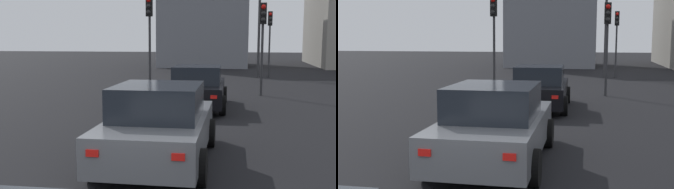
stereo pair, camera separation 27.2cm
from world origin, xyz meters
TOP-DOWN VIEW (x-y plane):
  - car_black_lead at (10.25, -0.09)m, footprint 4.51×2.16m
  - car_grey_second at (3.46, -0.11)m, footprint 4.36×2.12m
  - traffic_light_near_left at (14.27, 2.59)m, footprint 0.32×0.29m
  - traffic_light_near_right at (14.07, -2.44)m, footprint 0.32×0.29m
  - traffic_light_far_left at (23.49, -3.23)m, footprint 0.32×0.28m
  - building_facade_center at (35.21, 2.00)m, footprint 8.21×7.84m

SIDE VIEW (x-z plane):
  - car_black_lead at x=10.25m, z-range -0.02..1.49m
  - car_grey_second at x=3.46m, z-range -0.03..1.54m
  - traffic_light_near_right at x=14.07m, z-range 0.88..4.86m
  - traffic_light_far_left at x=23.49m, z-range 0.92..5.15m
  - traffic_light_near_left at x=14.27m, z-range 0.95..5.32m
  - building_facade_center at x=35.21m, z-range 0.00..11.07m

